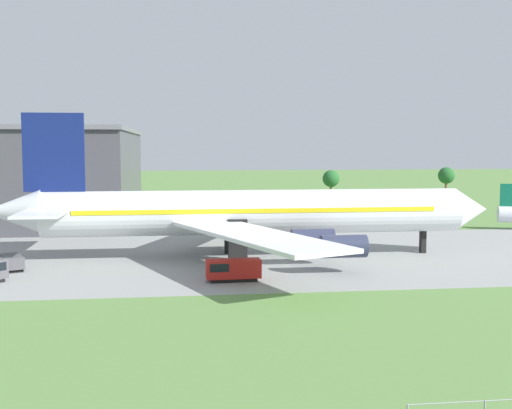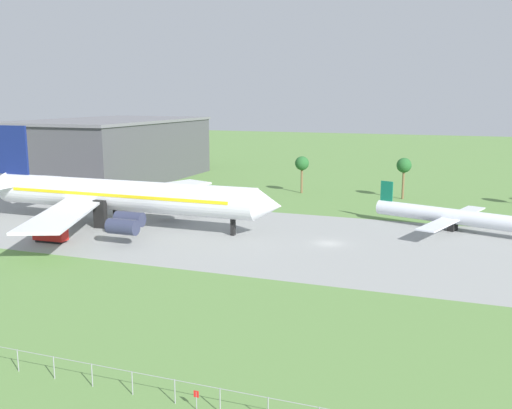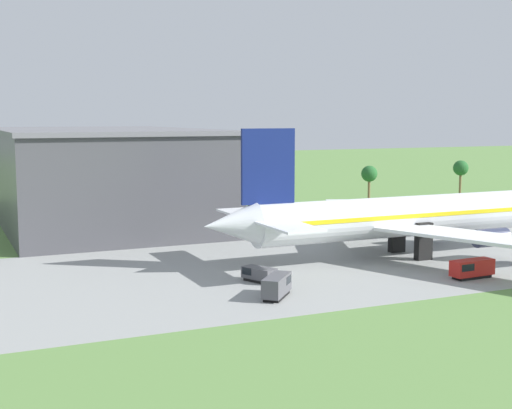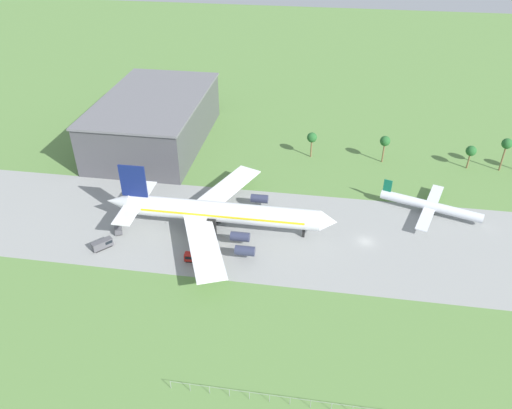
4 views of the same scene
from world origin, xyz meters
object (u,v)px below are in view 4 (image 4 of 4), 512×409
object	(u,v)px
jet_airliner	(219,212)
terminal_building	(155,120)
baggage_tug	(103,244)
regional_aircraft	(430,206)
fuel_truck	(195,257)
catering_van	(118,229)

from	to	relation	value
jet_airliner	terminal_building	world-z (taller)	jet_airliner
baggage_tug	terminal_building	distance (m)	66.56
regional_aircraft	terminal_building	distance (m)	103.55
fuel_truck	terminal_building	distance (m)	75.35
regional_aircraft	terminal_building	xyz separation A→B (m)	(-97.50, 34.28, 6.41)
catering_van	terminal_building	distance (m)	58.94
baggage_tug	terminal_building	xyz separation A→B (m)	(-6.26, 65.81, 7.71)
jet_airliner	catering_van	bearing A→B (deg)	-168.40
baggage_tug	catering_van	xyz separation A→B (m)	(1.22, 7.91, -0.36)
jet_airliner	fuel_truck	bearing A→B (deg)	-102.09
baggage_tug	terminal_building	size ratio (longest dim) A/B	0.09
regional_aircraft	baggage_tug	bearing A→B (deg)	-160.93
jet_airliner	baggage_tug	size ratio (longest dim) A/B	12.03
jet_airliner	baggage_tug	distance (m)	33.19
terminal_building	jet_airliner	bearing A→B (deg)	-55.24
regional_aircraft	catering_van	distance (m)	93.08
fuel_truck	terminal_building	bearing A→B (deg)	115.97
terminal_building	baggage_tug	bearing A→B (deg)	-84.56
terminal_building	regional_aircraft	bearing A→B (deg)	-19.37
fuel_truck	terminal_building	world-z (taller)	terminal_building
fuel_truck	catering_van	world-z (taller)	fuel_truck
jet_airliner	fuel_truck	size ratio (longest dim) A/B	11.17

